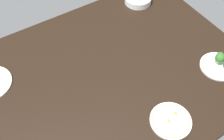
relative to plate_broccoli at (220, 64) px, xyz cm
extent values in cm
cube|color=black|center=(51.73, -27.64, -4.25)|extent=(148.19, 114.82, 4.00)
cylinder|color=silver|center=(0.54, 0.21, -1.73)|extent=(19.78, 19.78, 1.02)
torus|color=gold|center=(0.54, 0.21, -1.22)|extent=(17.91, 17.91, 0.50)
cylinder|color=#9EBC72|center=(-0.28, -1.46, 0.08)|extent=(1.76, 1.76, 2.61)
sphere|color=#2D6023|center=(-0.28, -1.46, 3.27)|extent=(5.02, 5.02, 5.02)
cylinder|color=#9EBC72|center=(-1.93, -2.60, -0.04)|extent=(1.50, 1.50, 2.36)
sphere|color=#2D6023|center=(-1.93, -2.60, 2.74)|extent=(4.27, 4.27, 4.27)
cylinder|color=silver|center=(43.88, 11.84, -1.62)|extent=(19.75, 19.75, 1.26)
torus|color=gold|center=(43.88, 11.84, -0.99)|extent=(17.88, 17.88, 0.50)
ellipsoid|color=white|center=(40.95, 11.03, 0.27)|extent=(4.56, 4.56, 2.51)
sphere|color=yellow|center=(40.95, 11.03, 1.39)|extent=(1.82, 1.82, 1.82)
ellipsoid|color=white|center=(46.04, 12.44, 0.18)|extent=(4.24, 4.24, 2.33)
sphere|color=yellow|center=(46.04, 12.44, 1.23)|extent=(1.70, 1.70, 1.70)
camera|label=1|loc=(98.21, 46.26, 112.52)|focal=42.83mm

